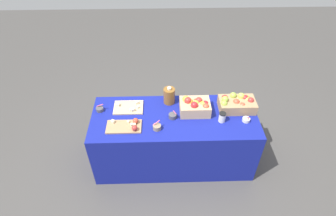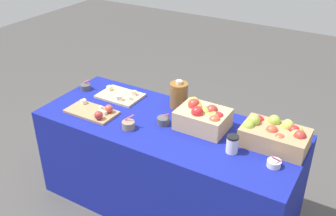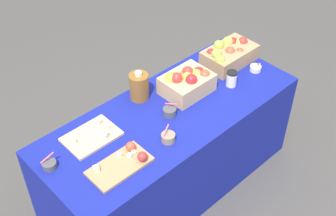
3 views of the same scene
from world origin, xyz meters
The scene contains 12 objects.
ground_plane centered at (0.00, 0.00, 0.00)m, with size 10.00×10.00×0.00m, color #474442.
table centered at (0.00, 0.00, 0.37)m, with size 1.90×0.76×0.74m, color navy.
apple_crate_left centered at (0.73, 0.12, 0.82)m, with size 0.42×0.25×0.18m.
apple_crate_middle centered at (0.24, 0.08, 0.83)m, with size 0.34×0.26×0.19m.
cutting_board_front centered at (-0.53, -0.16, 0.76)m, with size 0.38×0.20×0.08m.
cutting_board_back centered at (-0.53, 0.16, 0.75)m, with size 0.34×0.24×0.06m.
sample_bowl_near centered at (-0.20, -0.19, 0.77)m, with size 0.09×0.09×0.11m.
sample_bowl_mid centered at (-0.86, 0.13, 0.76)m, with size 0.09×0.09×0.10m.
sample_bowl_far centered at (-0.02, -0.02, 0.77)m, with size 0.09×0.10×0.10m.
sample_bowl_extra centered at (0.80, -0.10, 0.76)m, with size 0.08×0.09×0.09m.
cider_jug centered at (-0.05, 0.26, 0.84)m, with size 0.14×0.14×0.22m.
coffee_cup centered at (0.52, -0.09, 0.80)m, with size 0.08×0.08×0.12m.
Camera 1 is at (-0.14, -2.32, 2.92)m, focal length 29.92 mm.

